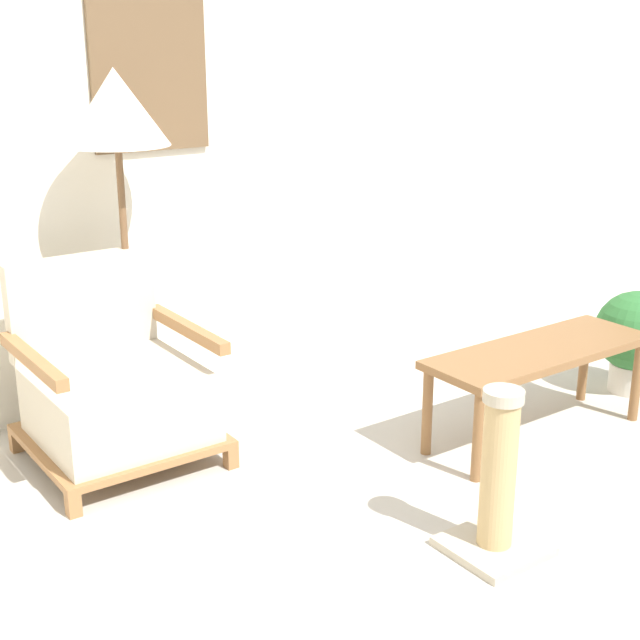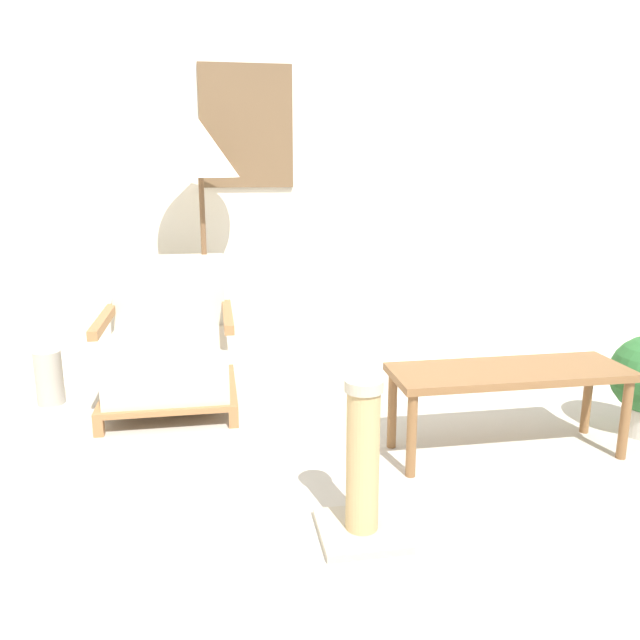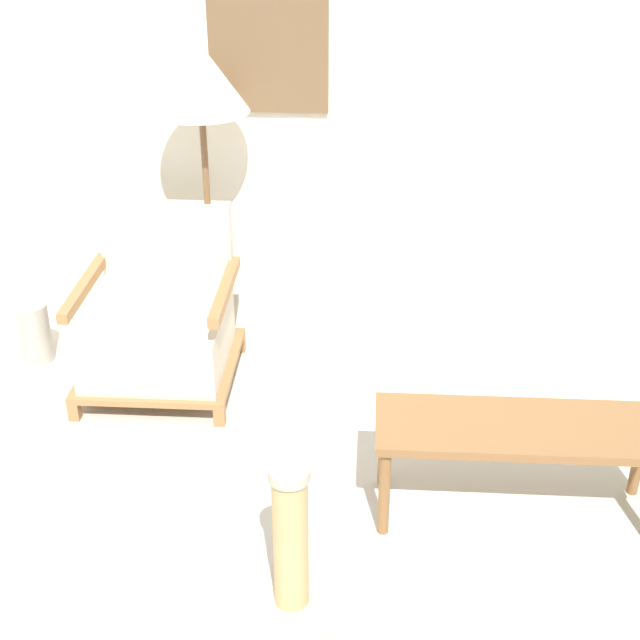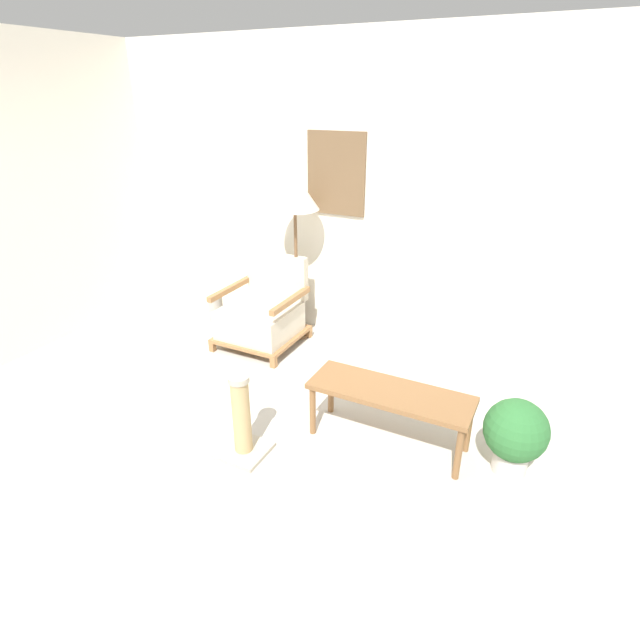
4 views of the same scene
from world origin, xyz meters
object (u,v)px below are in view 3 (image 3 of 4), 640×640
at_px(floor_lamp, 200,86).
at_px(coffee_table, 520,436).
at_px(armchair, 160,326).
at_px(scratching_post, 291,554).
at_px(vase, 35,332).

height_order(floor_lamp, coffee_table, floor_lamp).
relative_size(armchair, coffee_table, 0.75).
bearing_deg(armchair, floor_lamp, 53.60).
height_order(armchair, coffee_table, armchair).
xyz_separation_m(armchair, coffee_table, (1.58, -0.88, 0.07)).
xyz_separation_m(coffee_table, scratching_post, (-0.82, -0.55, -0.12)).
bearing_deg(coffee_table, scratching_post, -146.28).
xyz_separation_m(coffee_table, vase, (-2.26, 1.04, -0.21)).
bearing_deg(scratching_post, coffee_table, 33.72).
height_order(coffee_table, scratching_post, scratching_post).
height_order(floor_lamp, vase, floor_lamp).
bearing_deg(scratching_post, armchair, 117.95).
bearing_deg(floor_lamp, vase, -171.45).
bearing_deg(armchair, scratching_post, -62.05).
relative_size(floor_lamp, scratching_post, 2.63).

